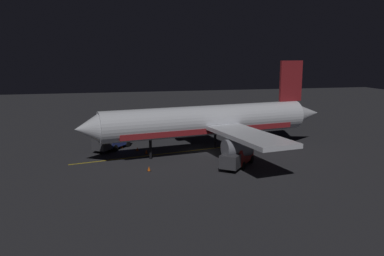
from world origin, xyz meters
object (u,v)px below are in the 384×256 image
at_px(traffic_cone_near_right, 149,169).
at_px(ground_crew_worker, 104,148).
at_px(baggage_truck, 113,141).
at_px(catering_truck, 238,156).
at_px(traffic_cone_far, 146,152).
at_px(traffic_cone_under_wing, 122,147).
at_px(airliner, 211,121).
at_px(traffic_cone_near_left, 137,149).

bearing_deg(traffic_cone_near_right, ground_crew_worker, 27.73).
xyz_separation_m(baggage_truck, catering_truck, (-12.08, -14.03, 0.06)).
height_order(traffic_cone_near_right, traffic_cone_far, same).
bearing_deg(baggage_truck, traffic_cone_under_wing, -75.27).
relative_size(baggage_truck, traffic_cone_far, 10.86).
height_order(airliner, traffic_cone_near_left, airliner).
bearing_deg(baggage_truck, catering_truck, -130.73).
relative_size(airliner, catering_truck, 5.72).
relative_size(ground_crew_worker, traffic_cone_far, 3.16).
xyz_separation_m(ground_crew_worker, traffic_cone_near_left, (0.76, -4.45, -0.64)).
xyz_separation_m(traffic_cone_near_right, traffic_cone_under_wing, (11.97, 2.38, 0.00)).
bearing_deg(traffic_cone_under_wing, airliner, -114.63).
bearing_deg(traffic_cone_under_wing, catering_truck, -134.04).
distance_m(ground_crew_worker, traffic_cone_under_wing, 3.77).
bearing_deg(ground_crew_worker, baggage_truck, -26.26).
height_order(baggage_truck, traffic_cone_far, baggage_truck).
distance_m(traffic_cone_near_right, traffic_cone_under_wing, 12.21).
xyz_separation_m(airliner, traffic_cone_far, (1.33, 8.48, -4.01)).
distance_m(catering_truck, ground_crew_worker, 18.03).
relative_size(airliner, traffic_cone_far, 64.21).
xyz_separation_m(catering_truck, traffic_cone_under_wing, (12.40, 12.82, -0.98)).
bearing_deg(airliner, ground_crew_worker, 79.96).
xyz_separation_m(ground_crew_worker, traffic_cone_under_wing, (2.81, -2.44, -0.64)).
relative_size(traffic_cone_near_left, traffic_cone_near_right, 1.00).
height_order(catering_truck, ground_crew_worker, catering_truck).
bearing_deg(traffic_cone_under_wing, traffic_cone_near_right, -168.76).
xyz_separation_m(airliner, baggage_truck, (4.96, 12.72, -3.09)).
bearing_deg(catering_truck, ground_crew_worker, 57.85).
xyz_separation_m(airliner, ground_crew_worker, (2.47, 13.95, -3.37)).
bearing_deg(airliner, traffic_cone_near_left, 71.23).
distance_m(catering_truck, traffic_cone_near_right, 10.50).
bearing_deg(traffic_cone_near_left, ground_crew_worker, 99.69).
relative_size(airliner, traffic_cone_under_wing, 64.21).
distance_m(baggage_truck, traffic_cone_under_wing, 1.55).
xyz_separation_m(ground_crew_worker, traffic_cone_far, (-1.15, -5.47, -0.64)).
xyz_separation_m(catering_truck, traffic_cone_near_left, (10.35, 10.81, -0.98)).
bearing_deg(airliner, traffic_cone_under_wing, 65.37).
relative_size(traffic_cone_near_left, traffic_cone_far, 1.00).
xyz_separation_m(catering_truck, ground_crew_worker, (9.59, 15.26, -0.34)).
distance_m(baggage_truck, catering_truck, 18.52).
height_order(catering_truck, traffic_cone_near_right, catering_truck).
bearing_deg(traffic_cone_under_wing, ground_crew_worker, 139.05).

